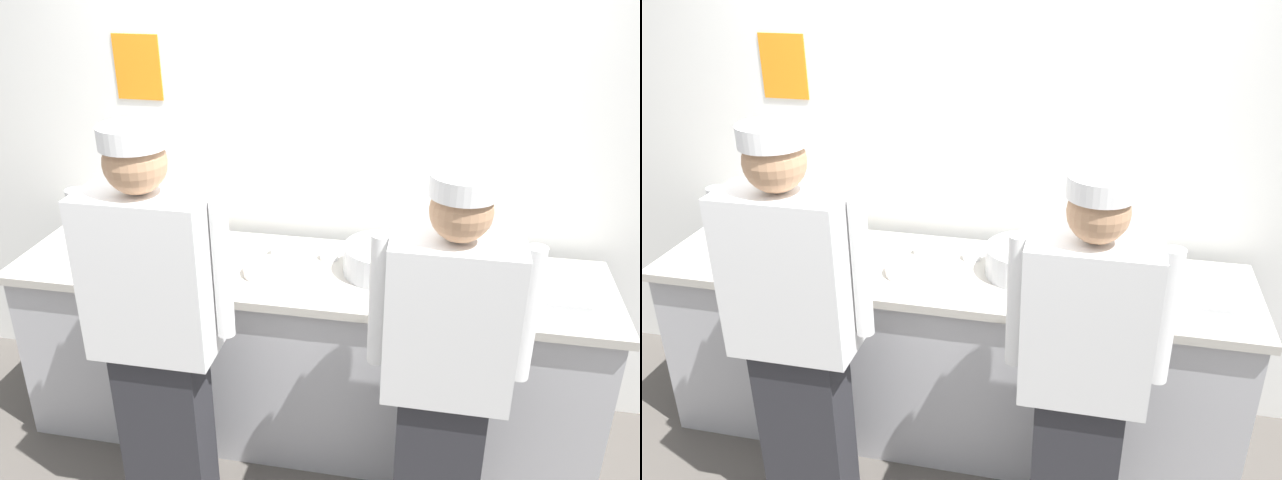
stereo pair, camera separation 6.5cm
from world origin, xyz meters
TOP-DOWN VIEW (x-y plane):
  - ground_plane at (0.00, 0.00)m, footprint 9.00×9.00m
  - wall_back at (-0.00, 0.85)m, footprint 4.35×0.11m
  - prep_counter at (0.00, 0.37)m, footprint 2.77×0.70m
  - chef_near_left at (-0.47, -0.26)m, footprint 0.63×0.24m
  - chef_center at (0.66, -0.24)m, footprint 0.60×0.24m
  - plate_stack_front at (-0.17, 0.29)m, footprint 0.21×0.21m
  - plate_stack_rear at (-0.95, 0.28)m, footprint 0.19×0.19m
  - mixing_bowl_steel at (0.36, 0.41)m, footprint 0.38×0.38m
  - sheet_tray at (1.03, 0.40)m, footprint 0.43×0.36m
  - squeeze_bottle_primary at (-0.75, 0.15)m, footprint 0.06×0.06m
  - squeeze_bottle_secondary at (-0.61, 0.38)m, footprint 0.06×0.06m
  - squeeze_bottle_spare at (-0.64, 0.53)m, footprint 0.05×0.05m
  - ramekin_red_sauce at (0.71, 0.42)m, footprint 0.09×0.09m
  - ramekin_orange_sauce at (-0.15, 0.49)m, footprint 0.09×0.09m
  - ramekin_green_sauce at (-0.39, 0.46)m, footprint 0.09×0.09m
  - ramekin_yellow_sauce at (0.09, 0.50)m, footprint 0.09×0.09m
  - deli_cup at (-1.15, 0.50)m, footprint 0.09×0.09m

SIDE VIEW (x-z plane):
  - ground_plane at x=0.00m, z-range 0.00..0.00m
  - prep_counter at x=0.00m, z-range 0.00..0.92m
  - chef_center at x=0.66m, z-range 0.06..1.69m
  - sheet_tray at x=1.03m, z-range 0.92..0.94m
  - chef_near_left at x=-0.47m, z-range 0.06..1.81m
  - ramekin_yellow_sauce at x=0.09m, z-range 0.92..0.96m
  - plate_stack_front at x=-0.17m, z-range 0.92..0.97m
  - ramekin_red_sauce at x=0.71m, z-range 0.92..0.97m
  - ramekin_orange_sauce at x=-0.15m, z-range 0.92..0.97m
  - ramekin_green_sauce at x=-0.39m, z-range 0.92..0.97m
  - plate_stack_rear at x=-0.95m, z-range 0.92..1.00m
  - deli_cup at x=-1.15m, z-range 0.92..1.02m
  - mixing_bowl_steel at x=0.36m, z-range 0.92..1.05m
  - squeeze_bottle_primary at x=-0.75m, z-range 0.91..1.10m
  - squeeze_bottle_secondary at x=-0.61m, z-range 0.91..1.11m
  - squeeze_bottle_spare at x=-0.64m, z-range 0.91..1.12m
  - wall_back at x=0.00m, z-range 0.00..2.82m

